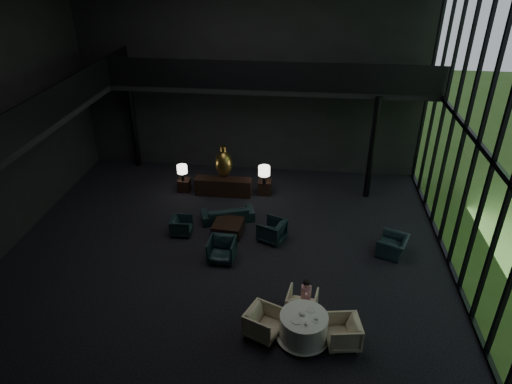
# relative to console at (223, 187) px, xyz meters

# --- Properties ---
(floor) EXTENTS (14.00, 12.00, 0.02)m
(floor) POSITION_rel_console_xyz_m (0.77, -3.46, -0.35)
(floor) COLOR black
(floor) RESTS_ON ground
(wall_back) EXTENTS (14.00, 0.04, 8.00)m
(wall_back) POSITION_rel_console_xyz_m (0.77, 2.54, 3.65)
(wall_back) COLOR black
(wall_back) RESTS_ON ground
(wall_front) EXTENTS (14.00, 0.04, 8.00)m
(wall_front) POSITION_rel_console_xyz_m (0.77, -9.46, 3.65)
(wall_front) COLOR black
(wall_front) RESTS_ON ground
(curtain_wall) EXTENTS (0.20, 12.00, 8.00)m
(curtain_wall) POSITION_rel_console_xyz_m (7.72, -3.46, 3.65)
(curtain_wall) COLOR black
(curtain_wall) RESTS_ON ground
(mezzanine_left) EXTENTS (2.00, 12.00, 0.25)m
(mezzanine_left) POSITION_rel_console_xyz_m (-5.23, -3.46, 3.65)
(mezzanine_left) COLOR black
(mezzanine_left) RESTS_ON wall_left
(mezzanine_back) EXTENTS (12.00, 2.00, 0.25)m
(mezzanine_back) POSITION_rel_console_xyz_m (1.77, 1.54, 3.65)
(mezzanine_back) COLOR black
(mezzanine_back) RESTS_ON wall_back
(railing_left) EXTENTS (0.06, 12.00, 1.00)m
(railing_left) POSITION_rel_console_xyz_m (-4.23, -3.46, 4.25)
(railing_left) COLOR black
(railing_left) RESTS_ON mezzanine_left
(railing_back) EXTENTS (12.00, 0.06, 1.00)m
(railing_back) POSITION_rel_console_xyz_m (1.77, 0.54, 4.25)
(railing_back) COLOR black
(railing_back) RESTS_ON mezzanine_back
(column_nw) EXTENTS (0.24, 0.24, 4.00)m
(column_nw) POSITION_rel_console_xyz_m (-4.23, 2.24, 1.65)
(column_nw) COLOR black
(column_nw) RESTS_ON floor
(column_ne) EXTENTS (0.24, 0.24, 4.00)m
(column_ne) POSITION_rel_console_xyz_m (5.57, 0.54, 1.65)
(column_ne) COLOR black
(column_ne) RESTS_ON floor
(console) EXTENTS (2.20, 0.50, 0.70)m
(console) POSITION_rel_console_xyz_m (0.00, 0.00, 0.00)
(console) COLOR black
(console) RESTS_ON floor
(bronze_urn) EXTENTS (0.67, 0.67, 1.24)m
(bronze_urn) POSITION_rel_console_xyz_m (0.00, 0.29, 0.88)
(bronze_urn) COLOR #9F5C24
(bronze_urn) RESTS_ON console
(side_table_left) EXTENTS (0.46, 0.46, 0.51)m
(side_table_left) POSITION_rel_console_xyz_m (-1.60, 0.14, -0.10)
(side_table_left) COLOR black
(side_table_left) RESTS_ON floor
(table_lamp_left) EXTENTS (0.39, 0.39, 0.66)m
(table_lamp_left) POSITION_rel_console_xyz_m (-1.60, 0.03, 0.63)
(table_lamp_left) COLOR black
(table_lamp_left) RESTS_ON side_table_left
(side_table_right) EXTENTS (0.51, 0.51, 0.56)m
(side_table_right) POSITION_rel_console_xyz_m (1.60, 0.28, -0.07)
(side_table_right) COLOR black
(side_table_right) RESTS_ON floor
(table_lamp_right) EXTENTS (0.44, 0.44, 0.74)m
(table_lamp_right) POSITION_rel_console_xyz_m (1.60, 0.03, 0.74)
(table_lamp_right) COLOR black
(table_lamp_right) RESTS_ON side_table_right
(sofa) EXTENTS (1.72, 0.98, 0.65)m
(sofa) POSITION_rel_console_xyz_m (0.49, -1.81, -0.03)
(sofa) COLOR black
(sofa) RESTS_ON floor
(lounge_armchair_west) EXTENTS (0.59, 0.63, 0.61)m
(lounge_armchair_west) POSITION_rel_console_xyz_m (-0.91, -2.86, -0.04)
(lounge_armchair_west) COLOR black
(lounge_armchair_west) RESTS_ON floor
(lounge_armchair_east) EXTENTS (1.04, 1.06, 0.85)m
(lounge_armchair_east) POSITION_rel_console_xyz_m (2.15, -2.87, 0.08)
(lounge_armchair_east) COLOR black
(lounge_armchair_east) RESTS_ON floor
(lounge_armchair_south) EXTENTS (0.90, 0.85, 0.89)m
(lounge_armchair_south) POSITION_rel_console_xyz_m (0.70, -4.14, 0.09)
(lounge_armchair_south) COLOR black
(lounge_armchair_south) RESTS_ON floor
(window_armchair) EXTENTS (0.83, 1.00, 0.75)m
(window_armchair) POSITION_rel_console_xyz_m (6.01, -3.21, 0.02)
(window_armchair) COLOR black
(window_armchair) RESTS_ON floor
(coffee_table) EXTENTS (1.03, 1.03, 0.43)m
(coffee_table) POSITION_rel_console_xyz_m (0.64, -2.63, -0.14)
(coffee_table) COLOR black
(coffee_table) RESTS_ON floor
(dining_table) EXTENTS (1.35, 1.35, 0.75)m
(dining_table) POSITION_rel_console_xyz_m (3.29, -7.08, -0.02)
(dining_table) COLOR white
(dining_table) RESTS_ON floor
(dining_chair_north) EXTENTS (0.88, 0.84, 0.80)m
(dining_chair_north) POSITION_rel_console_xyz_m (3.23, -6.21, 0.05)
(dining_chair_north) COLOR beige
(dining_chair_north) RESTS_ON floor
(dining_chair_east) EXTENTS (0.91, 0.95, 0.86)m
(dining_chair_east) POSITION_rel_console_xyz_m (4.26, -7.14, 0.08)
(dining_chair_east) COLOR beige
(dining_chair_east) RESTS_ON floor
(dining_chair_west) EXTENTS (1.07, 1.10, 0.88)m
(dining_chair_west) POSITION_rel_console_xyz_m (2.30, -7.04, 0.09)
(dining_chair_west) COLOR beige
(dining_chair_west) RESTS_ON floor
(child) EXTENTS (0.27, 0.27, 0.58)m
(child) POSITION_rel_console_xyz_m (3.33, -6.09, 0.39)
(child) COLOR pink
(child) RESTS_ON dining_chair_north
(plate_a) EXTENTS (0.31, 0.31, 0.02)m
(plate_a) POSITION_rel_console_xyz_m (3.12, -7.26, 0.41)
(plate_a) COLOR white
(plate_a) RESTS_ON dining_table
(plate_b) EXTENTS (0.23, 0.23, 0.01)m
(plate_b) POSITION_rel_console_xyz_m (3.45, -6.87, 0.41)
(plate_b) COLOR white
(plate_b) RESTS_ON dining_table
(saucer) EXTENTS (0.15, 0.15, 0.01)m
(saucer) POSITION_rel_console_xyz_m (3.59, -7.23, 0.41)
(saucer) COLOR white
(saucer) RESTS_ON dining_table
(coffee_cup) EXTENTS (0.11, 0.11, 0.07)m
(coffee_cup) POSITION_rel_console_xyz_m (3.59, -7.17, 0.45)
(coffee_cup) COLOR white
(coffee_cup) RESTS_ON saucer
(cereal_bowl) EXTENTS (0.15, 0.15, 0.08)m
(cereal_bowl) POSITION_rel_console_xyz_m (3.24, -7.04, 0.44)
(cereal_bowl) COLOR white
(cereal_bowl) RESTS_ON dining_table
(cream_pot) EXTENTS (0.07, 0.07, 0.08)m
(cream_pot) POSITION_rel_console_xyz_m (3.34, -7.37, 0.44)
(cream_pot) COLOR #99999E
(cream_pot) RESTS_ON dining_table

